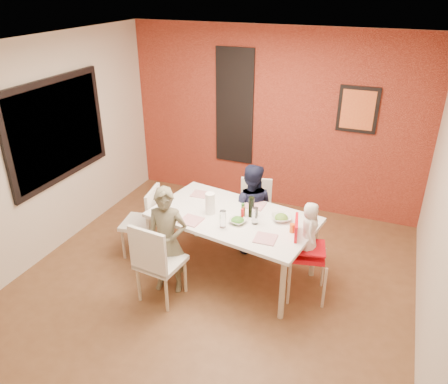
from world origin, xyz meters
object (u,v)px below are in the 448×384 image
at_px(chair_near, 156,260).
at_px(wine_bottle, 251,207).
at_px(child_near, 167,241).
at_px(toddler, 309,229).
at_px(chair_far, 255,208).
at_px(child_far, 251,209).
at_px(high_chair, 305,251).
at_px(chair_left, 146,218).
at_px(dining_table, 233,221).
at_px(paper_towel_roll, 210,203).

height_order(chair_near, wine_bottle, wine_bottle).
distance_m(child_near, toddler, 1.57).
distance_m(chair_far, wine_bottle, 0.84).
bearing_deg(chair_near, child_far, -108.31).
height_order(chair_near, chair_far, chair_near).
distance_m(chair_far, high_chair, 1.24).
bearing_deg(child_near, toddler, 3.22).
bearing_deg(toddler, child_far, 38.97).
bearing_deg(chair_near, wine_bottle, -125.23).
height_order(chair_near, chair_left, chair_near).
distance_m(chair_far, toddler, 1.31).
relative_size(child_far, toddler, 2.03).
relative_size(dining_table, chair_near, 2.07).
height_order(high_chair, paper_towel_roll, paper_towel_roll).
bearing_deg(high_chair, wine_bottle, 62.97).
height_order(dining_table, chair_near, chair_near).
bearing_deg(dining_table, toddler, -6.62).
relative_size(child_near, toddler, 2.13).
height_order(child_near, toddler, child_near).
relative_size(dining_table, high_chair, 2.09).
distance_m(dining_table, high_chair, 0.90).
xyz_separation_m(chair_left, child_far, (1.20, 0.59, 0.09)).
relative_size(chair_far, child_near, 0.69).
bearing_deg(chair_far, high_chair, -57.49).
distance_m(dining_table, chair_far, 0.80).
relative_size(child_far, wine_bottle, 4.94).
xyz_separation_m(chair_far, high_chair, (0.87, -0.89, 0.09)).
distance_m(chair_left, wine_bottle, 1.42).
bearing_deg(paper_towel_roll, child_near, -118.88).
height_order(toddler, wine_bottle, toddler).
relative_size(chair_near, child_far, 0.80).
xyz_separation_m(child_near, toddler, (1.48, 0.47, 0.23)).
bearing_deg(child_near, dining_table, 30.94).
xyz_separation_m(dining_table, chair_far, (0.02, 0.77, -0.22)).
bearing_deg(child_far, chair_near, 55.09).
bearing_deg(wine_bottle, dining_table, -162.13).
distance_m(dining_table, wine_bottle, 0.28).
distance_m(toddler, wine_bottle, 0.73).
relative_size(chair_near, toddler, 1.63).
distance_m(chair_near, high_chair, 1.62).
distance_m(chair_near, wine_bottle, 1.23).
bearing_deg(child_far, chair_left, 15.30).
xyz_separation_m(chair_near, chair_left, (-0.59, 0.77, -0.02)).
relative_size(high_chair, paper_towel_roll, 3.77).
xyz_separation_m(dining_table, child_near, (-0.57, -0.58, -0.07)).
height_order(chair_left, toddler, toddler).
bearing_deg(dining_table, child_far, 86.44).
distance_m(dining_table, child_near, 0.81).
bearing_deg(chair_far, dining_table, -103.01).
height_order(dining_table, toddler, toddler).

